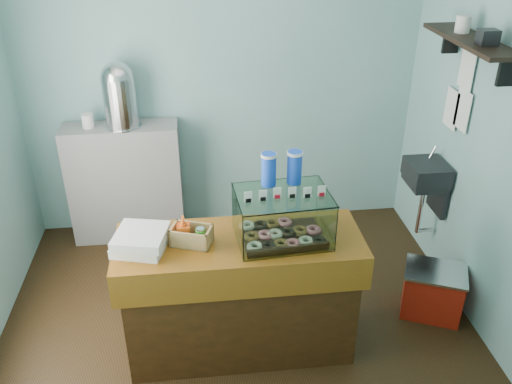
{
  "coord_description": "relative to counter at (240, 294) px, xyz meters",
  "views": [
    {
      "loc": [
        -0.23,
        -3.14,
        2.84
      ],
      "look_at": [
        0.12,
        -0.15,
        1.19
      ],
      "focal_mm": 38.0,
      "sensor_mm": 36.0,
      "label": 1
    }
  ],
  "objects": [
    {
      "name": "counter",
      "position": [
        0.0,
        0.0,
        0.0
      ],
      "size": [
        1.6,
        0.6,
        0.9
      ],
      "color": "#44220D",
      "rests_on": "ground"
    },
    {
      "name": "back_shelf",
      "position": [
        -0.9,
        1.57,
        0.09
      ],
      "size": [
        1.0,
        0.32,
        1.1
      ],
      "primitive_type": "cube",
      "color": "gray",
      "rests_on": "ground"
    },
    {
      "name": "condiment_crate",
      "position": [
        -0.31,
        0.0,
        0.51
      ],
      "size": [
        0.29,
        0.22,
        0.19
      ],
      "rotation": [
        0.0,
        0.0,
        -0.34
      ],
      "color": "tan",
      "rests_on": "counter"
    },
    {
      "name": "red_cooler",
      "position": [
        1.48,
        0.18,
        -0.26
      ],
      "size": [
        0.55,
        0.49,
        0.39
      ],
      "rotation": [
        0.0,
        0.0,
        -0.42
      ],
      "color": "#B21D0E",
      "rests_on": "ground"
    },
    {
      "name": "coffee_urn",
      "position": [
        -0.86,
        1.56,
        0.94
      ],
      "size": [
        0.31,
        0.31,
        0.56
      ],
      "color": "silver",
      "rests_on": "back_shelf"
    },
    {
      "name": "ground",
      "position": [
        0.0,
        0.25,
        -0.46
      ],
      "size": [
        3.5,
        3.5,
        0.0
      ],
      "primitive_type": "plane",
      "color": "black",
      "rests_on": "ground"
    },
    {
      "name": "display_case",
      "position": [
        0.27,
        0.02,
        0.61
      ],
      "size": [
        0.62,
        0.47,
        0.54
      ],
      "rotation": [
        0.0,
        0.0,
        0.07
      ],
      "color": "#361E10",
      "rests_on": "counter"
    },
    {
      "name": "room_shell",
      "position": [
        0.03,
        0.26,
        1.25
      ],
      "size": [
        3.54,
        3.04,
        2.82
      ],
      "color": "#71A5A4",
      "rests_on": "ground"
    },
    {
      "name": "pastry_boxes",
      "position": [
        -0.62,
        -0.02,
        0.5
      ],
      "size": [
        0.38,
        0.38,
        0.12
      ],
      "rotation": [
        0.0,
        0.0,
        -0.27
      ],
      "color": "white",
      "rests_on": "counter"
    }
  ]
}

